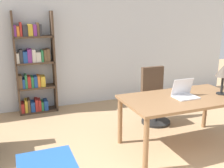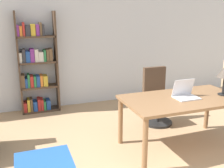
# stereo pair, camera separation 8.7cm
# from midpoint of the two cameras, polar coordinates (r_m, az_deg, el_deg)

# --- Properties ---
(wall_back) EXTENTS (8.00, 0.06, 2.70)m
(wall_back) POSITION_cam_midpoint_polar(r_m,az_deg,el_deg) (5.62, -7.82, 8.87)
(wall_back) COLOR silver
(wall_back) RESTS_ON ground_plane
(desk) EXTENTS (1.73, 0.94, 0.77)m
(desk) POSITION_cam_midpoint_polar(r_m,az_deg,el_deg) (3.95, 15.76, -4.15)
(desk) COLOR olive
(desk) RESTS_ON ground_plane
(laptop) EXTENTS (0.33, 0.26, 0.26)m
(laptop) POSITION_cam_midpoint_polar(r_m,az_deg,el_deg) (3.92, 16.27, -2.07)
(laptop) COLOR silver
(laptop) RESTS_ON desk
(office_chair) EXTENTS (0.53, 0.53, 1.02)m
(office_chair) POSITION_cam_midpoint_polar(r_m,az_deg,el_deg) (4.84, 10.17, -3.27)
(office_chair) COLOR black
(office_chair) RESTS_ON ground_plane
(bookshelf) EXTENTS (0.75, 0.28, 2.00)m
(bookshelf) POSITION_cam_midpoint_polar(r_m,az_deg,el_deg) (5.39, -15.74, 3.39)
(bookshelf) COLOR #4C3828
(bookshelf) RESTS_ON ground_plane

